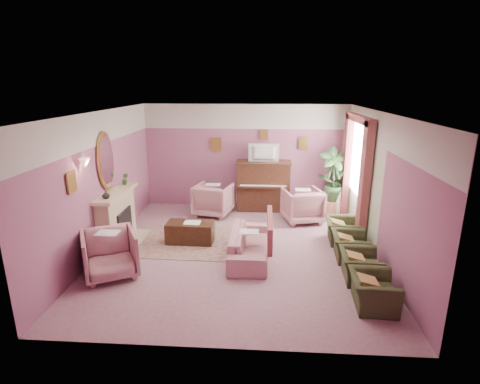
# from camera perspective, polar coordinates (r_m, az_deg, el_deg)

# --- Properties ---
(floor) EXTENTS (5.50, 6.00, 0.01)m
(floor) POSITION_cam_1_polar(r_m,az_deg,el_deg) (7.83, -0.37, -8.83)
(floor) COLOR gray
(floor) RESTS_ON ground
(ceiling) EXTENTS (5.50, 6.00, 0.01)m
(ceiling) POSITION_cam_1_polar(r_m,az_deg,el_deg) (7.12, -0.41, 12.06)
(ceiling) COLOR white
(ceiling) RESTS_ON wall_back
(wall_back) EXTENTS (5.50, 0.02, 2.80)m
(wall_back) POSITION_cam_1_polar(r_m,az_deg,el_deg) (10.27, 0.84, 5.45)
(wall_back) COLOR #7A4F75
(wall_back) RESTS_ON floor
(wall_front) EXTENTS (5.50, 0.02, 2.80)m
(wall_front) POSITION_cam_1_polar(r_m,az_deg,el_deg) (4.53, -3.17, -8.77)
(wall_front) COLOR #7A4F75
(wall_front) RESTS_ON floor
(wall_left) EXTENTS (0.02, 6.00, 2.80)m
(wall_left) POSITION_cam_1_polar(r_m,az_deg,el_deg) (8.03, -20.37, 1.37)
(wall_left) COLOR #7A4F75
(wall_left) RESTS_ON floor
(wall_right) EXTENTS (0.02, 6.00, 2.80)m
(wall_right) POSITION_cam_1_polar(r_m,az_deg,el_deg) (7.66, 20.59, 0.68)
(wall_right) COLOR #7A4F75
(wall_right) RESTS_ON floor
(picture_rail_band) EXTENTS (5.50, 0.01, 0.65)m
(picture_rail_band) POSITION_cam_1_polar(r_m,az_deg,el_deg) (10.12, 0.86, 11.43)
(picture_rail_band) COLOR beige
(picture_rail_band) RESTS_ON wall_back
(stripe_panel) EXTENTS (0.01, 3.00, 2.15)m
(stripe_panel) POSITION_cam_1_polar(r_m,az_deg,el_deg) (8.95, 18.00, 0.90)
(stripe_panel) COLOR beige
(stripe_panel) RESTS_ON wall_right
(fireplace_surround) EXTENTS (0.30, 1.40, 1.10)m
(fireplace_surround) POSITION_cam_1_polar(r_m,az_deg,el_deg) (8.38, -18.26, -3.91)
(fireplace_surround) COLOR #CBB78D
(fireplace_surround) RESTS_ON floor
(fireplace_inset) EXTENTS (0.18, 0.72, 0.68)m
(fireplace_inset) POSITION_cam_1_polar(r_m,az_deg,el_deg) (8.40, -17.54, -4.90)
(fireplace_inset) COLOR black
(fireplace_inset) RESTS_ON floor
(fire_ember) EXTENTS (0.06, 0.54, 0.10)m
(fire_ember) POSITION_cam_1_polar(r_m,az_deg,el_deg) (8.45, -17.18, -6.05)
(fire_ember) COLOR #FF3A16
(fire_ember) RESTS_ON floor
(mantel_shelf) EXTENTS (0.40, 1.55, 0.07)m
(mantel_shelf) POSITION_cam_1_polar(r_m,az_deg,el_deg) (8.20, -18.41, -0.17)
(mantel_shelf) COLOR #CBB78D
(mantel_shelf) RESTS_ON fireplace_surround
(hearth) EXTENTS (0.55, 1.50, 0.02)m
(hearth) POSITION_cam_1_polar(r_m,az_deg,el_deg) (8.50, -16.68, -7.38)
(hearth) COLOR #CBB78D
(hearth) RESTS_ON floor
(mirror_frame) EXTENTS (0.04, 0.72, 1.20)m
(mirror_frame) POSITION_cam_1_polar(r_m,az_deg,el_deg) (8.10, -19.76, 4.47)
(mirror_frame) COLOR #BF9745
(mirror_frame) RESTS_ON wall_left
(mirror_glass) EXTENTS (0.01, 0.60, 1.06)m
(mirror_glass) POSITION_cam_1_polar(r_m,az_deg,el_deg) (8.09, -19.60, 4.47)
(mirror_glass) COLOR white
(mirror_glass) RESTS_ON wall_left
(sconce_shade) EXTENTS (0.20, 0.20, 0.16)m
(sconce_shade) POSITION_cam_1_polar(r_m,az_deg,el_deg) (7.10, -22.58, 4.13)
(sconce_shade) COLOR #FDBF9E
(sconce_shade) RESTS_ON wall_left
(piano) EXTENTS (1.40, 0.60, 1.30)m
(piano) POSITION_cam_1_polar(r_m,az_deg,el_deg) (10.12, 3.55, 0.89)
(piano) COLOR #3B1F13
(piano) RESTS_ON floor
(piano_keyshelf) EXTENTS (1.30, 0.12, 0.06)m
(piano_keyshelf) POSITION_cam_1_polar(r_m,az_deg,el_deg) (9.76, 3.55, 0.74)
(piano_keyshelf) COLOR #3B1F13
(piano_keyshelf) RESTS_ON piano
(piano_keys) EXTENTS (1.20, 0.08, 0.02)m
(piano_keys) POSITION_cam_1_polar(r_m,az_deg,el_deg) (9.75, 3.55, 0.97)
(piano_keys) COLOR white
(piano_keys) RESTS_ON piano
(piano_top) EXTENTS (1.45, 0.65, 0.04)m
(piano_top) POSITION_cam_1_polar(r_m,az_deg,el_deg) (9.96, 3.62, 4.55)
(piano_top) COLOR #3B1F13
(piano_top) RESTS_ON piano
(television) EXTENTS (0.80, 0.12, 0.48)m
(television) POSITION_cam_1_polar(r_m,az_deg,el_deg) (9.86, 3.65, 6.14)
(television) COLOR black
(television) RESTS_ON piano
(print_back_left) EXTENTS (0.30, 0.03, 0.38)m
(print_back_left) POSITION_cam_1_polar(r_m,az_deg,el_deg) (10.25, -3.68, 7.21)
(print_back_left) COLOR #BF9745
(print_back_left) RESTS_ON wall_back
(print_back_right) EXTENTS (0.26, 0.03, 0.34)m
(print_back_right) POSITION_cam_1_polar(r_m,az_deg,el_deg) (10.21, 9.63, 7.32)
(print_back_right) COLOR #BF9745
(print_back_right) RESTS_ON wall_back
(print_back_mid) EXTENTS (0.22, 0.03, 0.26)m
(print_back_mid) POSITION_cam_1_polar(r_m,az_deg,el_deg) (10.12, 3.70, 8.70)
(print_back_mid) COLOR #BF9745
(print_back_mid) RESTS_ON wall_back
(print_left_wall) EXTENTS (0.03, 0.28, 0.36)m
(print_left_wall) POSITION_cam_1_polar(r_m,az_deg,el_deg) (6.89, -24.27, 1.38)
(print_left_wall) COLOR #BF9745
(print_left_wall) RESTS_ON wall_left
(window_blind) EXTENTS (0.03, 1.40, 1.80)m
(window_blind) POSITION_cam_1_polar(r_m,az_deg,el_deg) (9.04, 17.76, 5.14)
(window_blind) COLOR silver
(window_blind) RESTS_ON wall_right
(curtain_left) EXTENTS (0.16, 0.34, 2.60)m
(curtain_left) POSITION_cam_1_polar(r_m,az_deg,el_deg) (8.24, 18.45, 1.20)
(curtain_left) COLOR brown
(curtain_left) RESTS_ON floor
(curtain_right) EXTENTS (0.16, 0.34, 2.60)m
(curtain_right) POSITION_cam_1_polar(r_m,az_deg,el_deg) (9.98, 15.90, 3.93)
(curtain_right) COLOR brown
(curtain_right) RESTS_ON floor
(pelmet) EXTENTS (0.16, 2.20, 0.16)m
(pelmet) POSITION_cam_1_polar(r_m,az_deg,el_deg) (8.91, 17.73, 10.59)
(pelmet) COLOR brown
(pelmet) RESTS_ON wall_right
(mantel_plant) EXTENTS (0.16, 0.16, 0.28)m
(mantel_plant) POSITION_cam_1_polar(r_m,az_deg,el_deg) (8.65, -17.12, 1.93)
(mantel_plant) COLOR #2D5228
(mantel_plant) RESTS_ON mantel_shelf
(mantel_vase) EXTENTS (0.16, 0.16, 0.16)m
(mantel_vase) POSITION_cam_1_polar(r_m,az_deg,el_deg) (7.73, -19.77, -0.43)
(mantel_vase) COLOR beige
(mantel_vase) RESTS_ON mantel_shelf
(area_rug) EXTENTS (2.54, 1.85, 0.01)m
(area_rug) POSITION_cam_1_polar(r_m,az_deg,el_deg) (8.25, -6.35, -7.55)
(area_rug) COLOR #8F6A5F
(area_rug) RESTS_ON floor
(coffee_table) EXTENTS (1.01, 0.52, 0.45)m
(coffee_table) POSITION_cam_1_polar(r_m,az_deg,el_deg) (8.19, -7.58, -6.12)
(coffee_table) COLOR #321D0F
(coffee_table) RESTS_ON floor
(table_paper) EXTENTS (0.35, 0.28, 0.01)m
(table_paper) POSITION_cam_1_polar(r_m,az_deg,el_deg) (8.09, -7.29, -4.63)
(table_paper) COLOR white
(table_paper) RESTS_ON coffee_table
(sofa) EXTENTS (0.62, 1.85, 0.75)m
(sofa) POSITION_cam_1_polar(r_m,az_deg,el_deg) (7.41, 1.40, -7.19)
(sofa) COLOR #BB8189
(sofa) RESTS_ON floor
(sofa_throw) EXTENTS (0.09, 1.40, 0.52)m
(sofa_throw) POSITION_cam_1_polar(r_m,az_deg,el_deg) (7.32, 4.56, -5.63)
(sofa_throw) COLOR brown
(sofa_throw) RESTS_ON sofa
(floral_armchair_left) EXTENTS (0.88, 0.88, 0.92)m
(floral_armchair_left) POSITION_cam_1_polar(r_m,az_deg,el_deg) (9.74, -4.10, -0.90)
(floral_armchair_left) COLOR #BB8189
(floral_armchair_left) RESTS_ON floor
(floral_armchair_right) EXTENTS (0.88, 0.88, 0.92)m
(floral_armchair_right) POSITION_cam_1_polar(r_m,az_deg,el_deg) (9.38, 9.48, -1.76)
(floral_armchair_right) COLOR #BB8189
(floral_armchair_right) RESTS_ON floor
(floral_armchair_front) EXTENTS (0.88, 0.88, 0.92)m
(floral_armchair_front) POSITION_cam_1_polar(r_m,az_deg,el_deg) (7.07, -19.25, -8.59)
(floral_armchair_front) COLOR #BB8189
(floral_armchair_front) RESTS_ON floor
(olive_chair_a) EXTENTS (0.55, 0.78, 0.68)m
(olive_chair_a) POSITION_cam_1_polar(r_m,az_deg,el_deg) (6.23, 19.65, -13.37)
(olive_chair_a) COLOR #353C20
(olive_chair_a) RESTS_ON floor
(olive_chair_b) EXTENTS (0.55, 0.78, 0.68)m
(olive_chair_b) POSITION_cam_1_polar(r_m,az_deg,el_deg) (6.92, 17.86, -10.08)
(olive_chair_b) COLOR #353C20
(olive_chair_b) RESTS_ON floor
(olive_chair_c) EXTENTS (0.55, 0.78, 0.68)m
(olive_chair_c) POSITION_cam_1_polar(r_m,az_deg,el_deg) (7.65, 16.43, -7.40)
(olive_chair_c) COLOR #353C20
(olive_chair_c) RESTS_ON floor
(olive_chair_d) EXTENTS (0.55, 0.78, 0.68)m
(olive_chair_d) POSITION_cam_1_polar(r_m,az_deg,el_deg) (8.39, 15.26, -5.18)
(olive_chair_d) COLOR #353C20
(olive_chair_d) RESTS_ON floor
(side_table) EXTENTS (0.52, 0.52, 0.70)m
(side_table) POSITION_cam_1_polar(r_m,az_deg,el_deg) (10.30, 14.09, -1.03)
(side_table) COLOR white
(side_table) RESTS_ON floor
(side_plant_big) EXTENTS (0.30, 0.30, 0.34)m
(side_plant_big) POSITION_cam_1_polar(r_m,az_deg,el_deg) (10.17, 14.29, 1.77)
(side_plant_big) COLOR #2D5228
(side_plant_big) RESTS_ON side_table
(side_plant_small) EXTENTS (0.16, 0.16, 0.28)m
(side_plant_small) POSITION_cam_1_polar(r_m,az_deg,el_deg) (10.10, 15.04, 1.45)
(side_plant_small) COLOR #2D5228
(side_plant_small) RESTS_ON side_table
(palm_pot) EXTENTS (0.34, 0.34, 0.34)m
(palm_pot) POSITION_cam_1_polar(r_m,az_deg,el_deg) (10.18, 13.62, -2.27)
(palm_pot) COLOR #9D654D
(palm_pot) RESTS_ON floor
(palm_plant) EXTENTS (0.76, 0.76, 1.44)m
(palm_plant) POSITION_cam_1_polar(r_m,az_deg,el_deg) (9.94, 13.96, 2.60)
(palm_plant) COLOR #2D5228
(palm_plant) RESTS_ON palm_pot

